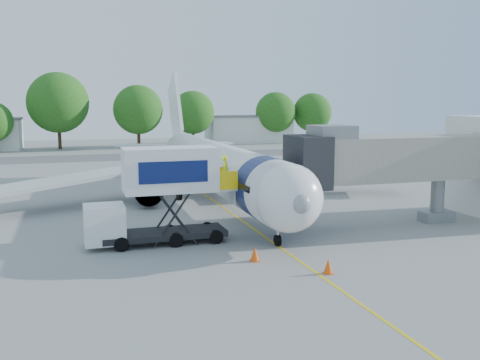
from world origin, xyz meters
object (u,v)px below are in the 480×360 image
object	(u,v)px
aircraft	(215,166)
ground_tug	(284,281)
catering_hiloader	(159,196)
jet_bridge	(380,160)

from	to	relation	value
aircraft	ground_tug	world-z (taller)	aircraft
aircraft	ground_tug	xyz separation A→B (m)	(-2.79, -21.43, -2.13)
aircraft	catering_hiloader	distance (m)	12.77
aircraft	ground_tug	size ratio (longest dim) A/B	9.63
ground_tug	aircraft	bearing A→B (deg)	82.12
ground_tug	jet_bridge	bearing A→B (deg)	43.26
jet_bridge	aircraft	bearing A→B (deg)	125.70
aircraft	catering_hiloader	xyz separation A→B (m)	(-6.26, -11.12, -0.19)
jet_bridge	catering_hiloader	bearing A→B (deg)	-179.99
aircraft	jet_bridge	bearing A→B (deg)	-54.30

